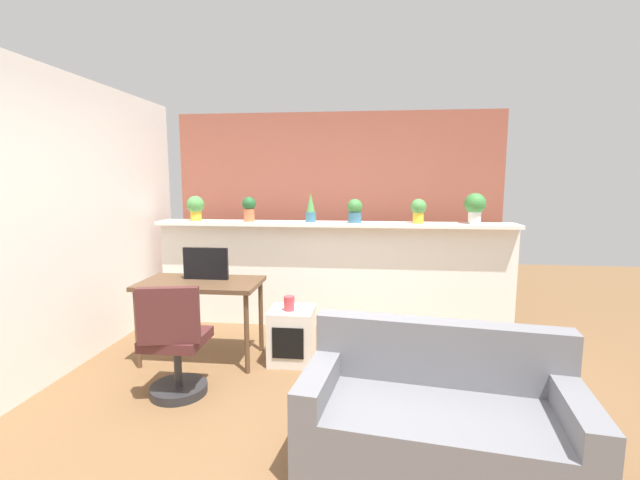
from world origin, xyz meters
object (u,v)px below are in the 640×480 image
at_px(potted_plant_3, 355,210).
at_px(potted_plant_0, 196,207).
at_px(potted_plant_2, 311,209).
at_px(tv_monitor, 206,264).
at_px(potted_plant_1, 249,208).
at_px(side_cube_shelf, 292,335).
at_px(potted_plant_4, 418,209).
at_px(office_chair, 175,349).
at_px(desk, 201,290).
at_px(potted_plant_5, 475,206).
at_px(vase_on_shelf, 289,303).
at_px(couch, 438,420).

bearing_deg(potted_plant_3, potted_plant_0, 179.13).
height_order(potted_plant_2, tv_monitor, potted_plant_2).
relative_size(potted_plant_1, tv_monitor, 0.66).
bearing_deg(side_cube_shelf, potted_plant_0, 142.17).
height_order(potted_plant_4, office_chair, potted_plant_4).
height_order(potted_plant_1, desk, potted_plant_1).
distance_m(potted_plant_3, potted_plant_5, 1.29).
bearing_deg(vase_on_shelf, potted_plant_3, 61.31).
height_order(potted_plant_3, tv_monitor, potted_plant_3).
distance_m(office_chair, side_cube_shelf, 1.09).
bearing_deg(vase_on_shelf, potted_plant_1, 122.18).
height_order(potted_plant_2, side_cube_shelf, potted_plant_2).
bearing_deg(vase_on_shelf, couch, -49.48).
bearing_deg(couch, tv_monitor, 144.07).
relative_size(potted_plant_5, office_chair, 0.36).
distance_m(potted_plant_3, tv_monitor, 1.71).
xyz_separation_m(potted_plant_1, potted_plant_5, (2.48, 0.04, 0.04)).
xyz_separation_m(potted_plant_4, tv_monitor, (-2.05, -0.94, -0.46)).
distance_m(potted_plant_0, potted_plant_3, 1.83).
xyz_separation_m(tv_monitor, couch, (1.93, -1.40, -0.62)).
bearing_deg(vase_on_shelf, potted_plant_0, 140.83).
bearing_deg(potted_plant_4, vase_on_shelf, -140.52).
relative_size(office_chair, side_cube_shelf, 1.82).
relative_size(potted_plant_1, potted_plant_3, 1.07).
bearing_deg(vase_on_shelf, tv_monitor, 174.00).
bearing_deg(tv_monitor, office_chair, -86.66).
distance_m(potted_plant_4, couch, 2.57).
bearing_deg(potted_plant_1, desk, -100.75).
distance_m(potted_plant_1, couch, 3.11).
relative_size(side_cube_shelf, vase_on_shelf, 3.79).
distance_m(potted_plant_4, desk, 2.41).
bearing_deg(office_chair, potted_plant_5, 34.25).
bearing_deg(couch, side_cube_shelf, 129.37).
bearing_deg(potted_plant_3, potted_plant_2, 176.15).
bearing_deg(potted_plant_5, couch, -106.98).
bearing_deg(side_cube_shelf, office_chair, -135.60).
relative_size(potted_plant_3, potted_plant_4, 0.98).
relative_size(desk, side_cube_shelf, 2.20).
bearing_deg(tv_monitor, potted_plant_5, 20.08).
bearing_deg(potted_plant_4, potted_plant_2, 178.91).
height_order(vase_on_shelf, couch, couch).
height_order(potted_plant_3, potted_plant_5, potted_plant_5).
xyz_separation_m(potted_plant_0, potted_plant_3, (1.83, -0.03, -0.03)).
bearing_deg(office_chair, potted_plant_3, 52.83).
bearing_deg(vase_on_shelf, potted_plant_2, 86.73).
distance_m(potted_plant_2, office_chair, 2.17).
bearing_deg(potted_plant_1, couch, -52.89).
bearing_deg(potted_plant_4, potted_plant_5, 2.74).
xyz_separation_m(potted_plant_3, office_chair, (-1.31, -1.73, -0.96)).
distance_m(potted_plant_4, side_cube_shelf, 1.93).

